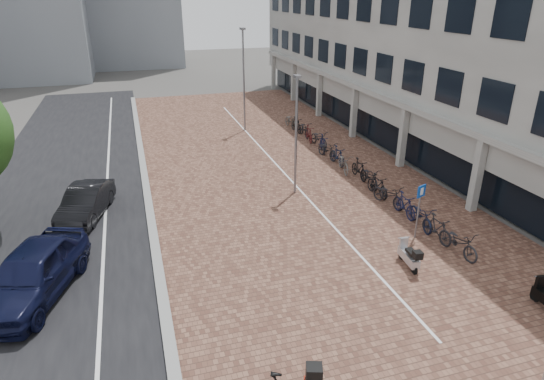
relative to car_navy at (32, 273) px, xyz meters
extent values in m
plane|color=#474442|center=(8.99, -2.83, -0.86)|extent=(140.00, 140.00, 0.00)
cube|color=brown|center=(10.99, 9.17, -0.85)|extent=(14.50, 42.00, 0.04)
cube|color=black|center=(-0.01, 9.17, -0.85)|extent=(8.00, 50.00, 0.03)
cube|color=gray|center=(3.89, 9.17, -0.79)|extent=(0.35, 42.00, 0.14)
cube|color=white|center=(1.99, 9.17, -0.83)|extent=(0.12, 44.00, 0.00)
cube|color=white|center=(11.19, 9.17, -0.82)|extent=(0.10, 30.00, 0.00)
cube|color=#A8A8A2|center=(21.99, 13.17, 7.64)|extent=(8.00, 40.00, 13.00)
cube|color=black|center=(18.59, 13.17, 0.84)|extent=(0.15, 38.00, 3.20)
cube|color=#A8A8A2|center=(18.39, 13.17, 2.59)|extent=(1.60, 38.00, 0.30)
cube|color=#A8A8A2|center=(17.79, 1.17, 0.84)|extent=(0.35, 0.35, 3.40)
cube|color=#A8A8A2|center=(17.79, 7.17, 0.84)|extent=(0.35, 0.35, 3.40)
cube|color=#A8A8A2|center=(17.79, 13.17, 0.84)|extent=(0.35, 0.35, 3.40)
cube|color=#A8A8A2|center=(17.79, 19.17, 0.84)|extent=(0.35, 0.35, 3.40)
cube|color=#A8A8A2|center=(17.79, 25.17, 0.84)|extent=(0.35, 0.35, 3.40)
cube|color=#A8A8A2|center=(17.79, 31.17, 0.84)|extent=(0.35, 0.35, 3.40)
imported|color=black|center=(0.00, 0.00, 0.00)|extent=(3.61, 5.42, 1.71)
imported|color=black|center=(1.25, 5.69, -0.18)|extent=(2.47, 4.32, 1.35)
cube|color=black|center=(6.34, -6.75, 0.31)|extent=(0.46, 0.44, 0.55)
cylinder|color=slate|center=(13.92, -0.30, 0.20)|extent=(0.07, 0.07, 2.12)
cube|color=#0D41A9|center=(13.92, -0.33, 1.21)|extent=(0.46, 0.22, 0.48)
cylinder|color=slate|center=(10.86, 5.40, 1.97)|extent=(0.12, 0.12, 5.65)
cylinder|color=gray|center=(11.21, 16.88, 2.58)|extent=(0.12, 0.12, 6.88)
imported|color=black|center=(14.74, -1.83, -0.34)|extent=(0.88, 2.03, 1.04)
imported|color=black|center=(14.61, -0.68, -0.33)|extent=(0.58, 1.77, 1.05)
imported|color=black|center=(14.68, 0.47, -0.34)|extent=(1.00, 2.06, 1.04)
imported|color=#141738|center=(14.58, 1.62, -0.33)|extent=(0.50, 1.75, 1.05)
imported|color=black|center=(14.49, 2.77, -0.34)|extent=(1.12, 2.08, 1.04)
imported|color=black|center=(14.54, 3.92, -0.33)|extent=(0.60, 1.77, 1.05)
imported|color=black|center=(14.73, 5.07, -0.34)|extent=(0.82, 2.01, 1.04)
imported|color=black|center=(14.73, 6.22, -0.33)|extent=(0.56, 1.76, 1.05)
imported|color=#5B5754|center=(14.39, 7.37, -0.34)|extent=(1.07, 2.07, 1.04)
imported|color=black|center=(14.56, 8.52, -0.33)|extent=(0.50, 1.75, 1.05)
imported|color=black|center=(14.42, 9.67, -0.34)|extent=(0.95, 2.05, 1.04)
imported|color=black|center=(14.61, 10.82, -0.33)|extent=(0.87, 1.81, 1.05)
imported|color=black|center=(14.84, 11.97, -0.34)|extent=(0.93, 2.04, 1.04)
imported|color=#481314|center=(14.59, 13.12, -0.33)|extent=(0.72, 1.80, 1.05)
imported|color=black|center=(14.72, 14.27, -0.34)|extent=(0.81, 2.01, 1.04)
imported|color=black|center=(14.55, 15.42, -0.33)|extent=(0.57, 1.77, 1.05)
imported|color=#4D4A47|center=(14.54, 16.57, -0.34)|extent=(0.76, 2.00, 1.04)
camera|label=1|loc=(3.63, -14.18, 8.27)|focal=30.54mm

